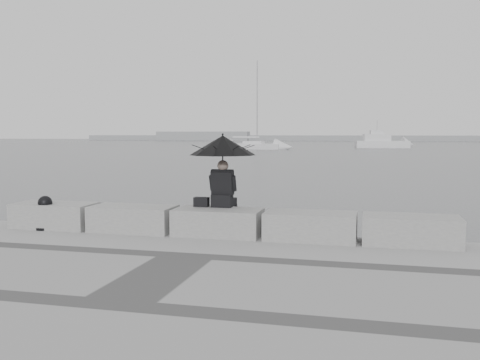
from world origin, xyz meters
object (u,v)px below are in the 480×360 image
(seated_person, at_px, (223,153))
(dinghy, at_px, (215,149))
(mooring_bollard, at_px, (46,215))
(sailboat_left, at_px, (254,146))
(motor_cruiser, at_px, (382,142))

(seated_person, relative_size, dinghy, 0.41)
(mooring_bollard, height_order, dinghy, mooring_bollard)
(sailboat_left, height_order, dinghy, sailboat_left)
(dinghy, bearing_deg, sailboat_left, 49.22)
(mooring_bollard, distance_m, sailboat_left, 68.32)
(seated_person, bearing_deg, mooring_bollard, -172.46)
(seated_person, height_order, dinghy, seated_person)
(seated_person, height_order, sailboat_left, sailboat_left)
(motor_cruiser, bearing_deg, sailboat_left, -156.70)
(sailboat_left, distance_m, dinghy, 11.41)
(mooring_bollard, xyz_separation_m, sailboat_left, (-10.87, 67.45, -0.27))
(motor_cruiser, relative_size, dinghy, 2.55)
(mooring_bollard, bearing_deg, motor_cruiser, 84.61)
(sailboat_left, height_order, motor_cruiser, sailboat_left)
(mooring_bollard, height_order, motor_cruiser, motor_cruiser)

